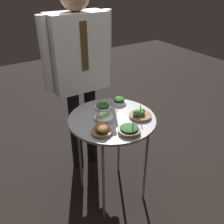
% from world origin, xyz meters
% --- Properties ---
extents(ground_plane, '(8.00, 8.00, 0.00)m').
position_xyz_m(ground_plane, '(0.00, 0.00, 0.00)').
color(ground_plane, black).
extents(serving_cart, '(0.65, 0.65, 0.76)m').
position_xyz_m(serving_cart, '(0.00, 0.00, 0.70)').
color(serving_cart, '#939399').
rests_on(serving_cart, ground_plane).
extents(bowl_spinach_center, '(0.13, 0.13, 0.13)m').
position_xyz_m(bowl_spinach_center, '(0.01, 0.14, 0.78)').
color(bowl_spinach_center, silver).
rests_on(bowl_spinach_center, serving_cart).
extents(bowl_asparagus_front_left, '(0.14, 0.14, 0.16)m').
position_xyz_m(bowl_asparagus_front_left, '(-0.07, 0.01, 0.77)').
color(bowl_asparagus_front_left, silver).
rests_on(bowl_asparagus_front_left, serving_cart).
extents(bowl_broccoli_back_left, '(0.16, 0.16, 0.13)m').
position_xyz_m(bowl_broccoli_back_left, '(0.18, -0.10, 0.78)').
color(bowl_broccoli_back_left, brown).
rests_on(bowl_broccoli_back_left, serving_cart).
extents(bowl_spinach_front_right, '(0.12, 0.12, 0.16)m').
position_xyz_m(bowl_spinach_front_right, '(0.16, 0.16, 0.78)').
color(bowl_spinach_front_right, silver).
rests_on(bowl_spinach_front_right, serving_cart).
extents(bowl_spinach_mid_left, '(0.15, 0.15, 0.17)m').
position_xyz_m(bowl_spinach_mid_left, '(-0.01, -0.22, 0.78)').
color(bowl_spinach_mid_left, brown).
rests_on(bowl_spinach_mid_left, serving_cart).
extents(bowl_roast_near_rim, '(0.14, 0.14, 0.15)m').
position_xyz_m(bowl_roast_near_rim, '(-0.17, -0.14, 0.79)').
color(bowl_roast_near_rim, brown).
rests_on(bowl_roast_near_rim, serving_cart).
extents(waiter_figure, '(0.61, 0.23, 1.66)m').
position_xyz_m(waiter_figure, '(-0.02, 0.48, 1.05)').
color(waiter_figure, black).
rests_on(waiter_figure, ground_plane).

